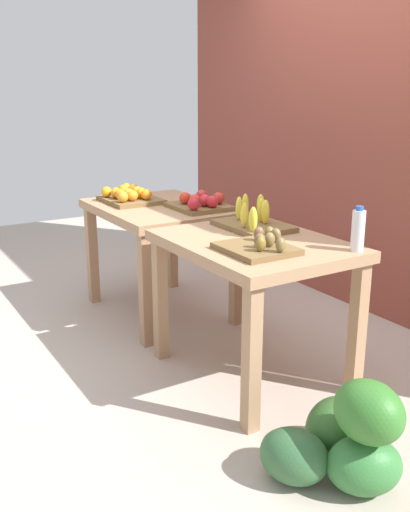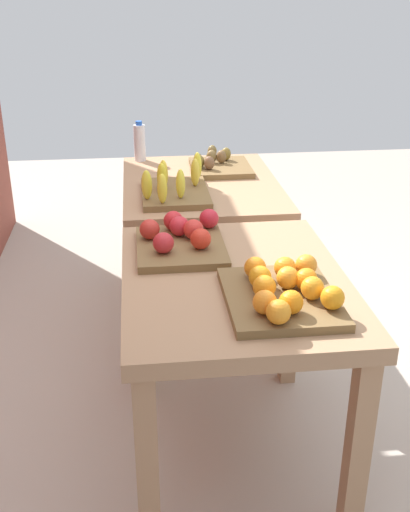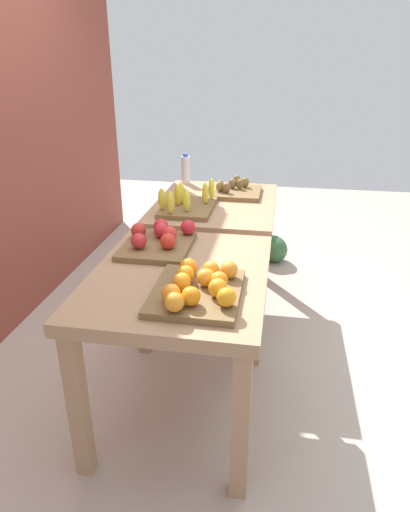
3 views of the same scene
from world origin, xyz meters
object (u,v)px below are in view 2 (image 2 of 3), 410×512
Objects in this scene: banana_crate at (174,188)px; water_bottle at (140,142)px; apple_bin at (181,239)px; orange_bin at (284,291)px; display_table_right at (201,203)px; watermelon_pile at (218,224)px; kiwi_bin at (218,165)px; display_table_left at (234,305)px.

banana_crate is 0.69m from water_bottle.
orange_bin is at bearing -148.44° from apple_bin.
watermelon_pile is (0.94, -0.22, -0.49)m from display_table_right.
apple_bin is at bearing 178.42° from banana_crate.
watermelon_pile is at bearing -13.36° from display_table_right.
orange_bin is at bearing -165.84° from banana_crate.
display_table_right is 0.28m from kiwi_bin.
display_table_right is at bearing 5.49° from orange_bin.
orange_bin is (-0.21, -0.13, 0.16)m from display_table_left.
orange_bin is 1.99× the size of water_bottle.
display_table_right is 0.88m from apple_bin.
kiwi_bin is at bearing 0.41° from orange_bin.
apple_bin is (-0.85, 0.17, 0.16)m from display_table_right.
kiwi_bin reaches higher than display_table_left.
kiwi_bin is at bearing -32.36° from banana_crate.
display_table_right is (1.12, 0.00, 0.00)m from display_table_left.
watermelon_pile is at bearing -2.39° from orange_bin.
banana_crate is at bearing -167.23° from water_bottle.
water_bottle reaches higher than kiwi_bin.
banana_crate is 0.50m from kiwi_bin.
display_table_right reaches higher than watermelon_pile.
orange_bin is at bearing -179.59° from kiwi_bin.
apple_bin reaches higher than watermelon_pile.
display_table_left is 2.13m from watermelon_pile.
orange_bin is 1.15m from banana_crate.
water_bottle reaches higher than display_table_left.
orange_bin is 1.11× the size of apple_bin.
apple_bin reaches higher than orange_bin.
display_table_left is 1.00× the size of display_table_right.
display_table_right is 1.57× the size of watermelon_pile.
water_bottle is at bearing 10.97° from display_table_left.
display_table_right is 2.36× the size of banana_crate.
water_bottle is (1.30, 0.13, 0.07)m from apple_bin.
orange_bin reaches higher than kiwi_bin.
kiwi_bin is at bearing -15.24° from apple_bin.
orange_bin is 1.03× the size of banana_crate.
watermelon_pile is at bearing -46.97° from water_bottle.
display_table_right is 1.08m from watermelon_pile.
apple_bin reaches higher than display_table_right.
display_table_left is at bearing 173.82° from watermelon_pile.
display_table_right is 2.55× the size of apple_bin.
kiwi_bin is 1.62× the size of water_bottle.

